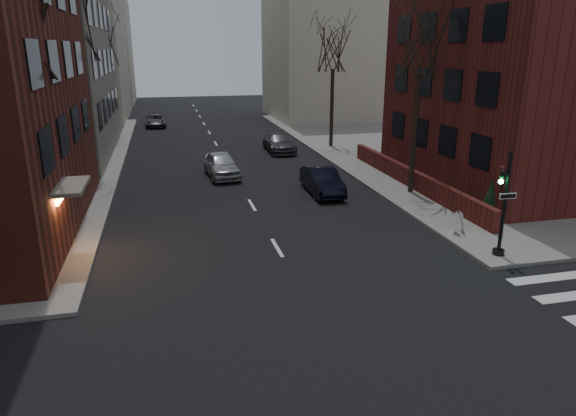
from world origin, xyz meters
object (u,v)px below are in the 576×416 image
(streetlamp_near, at_px, (83,117))
(evergreen_shrub, at_px, (491,197))
(tree_right_a, at_px, (421,41))
(tree_right_b, at_px, (333,49))
(tree_left_a, at_px, (19,25))
(streetlamp_far, at_px, (114,88))
(tree_left_b, at_px, (71,25))
(parked_sedan, at_px, (322,181))
(car_lane_silver, at_px, (222,165))
(sandwich_board, at_px, (458,223))
(tree_left_c, at_px, (100,43))
(car_lane_gray, at_px, (279,142))
(traffic_signal, at_px, (502,211))
(car_lane_far, at_px, (156,121))

(streetlamp_near, distance_m, evergreen_shrub, 20.88)
(tree_right_a, relative_size, tree_right_b, 1.06)
(tree_left_a, height_order, streetlamp_far, tree_left_a)
(tree_left_a, relative_size, tree_left_b, 0.95)
(tree_right_b, bearing_deg, parked_sedan, -110.19)
(tree_left_a, height_order, car_lane_silver, tree_left_a)
(sandwich_board, distance_m, evergreen_shrub, 3.22)
(tree_left_c, relative_size, car_lane_gray, 1.99)
(tree_left_a, height_order, evergreen_shrub, tree_left_a)
(tree_left_c, relative_size, streetlamp_near, 1.55)
(tree_right_a, bearing_deg, tree_left_b, 155.56)
(tree_right_b, relative_size, streetlamp_far, 1.46)
(tree_left_c, height_order, evergreen_shrub, tree_left_c)
(tree_right_a, bearing_deg, car_lane_silver, 146.33)
(traffic_signal, distance_m, tree_right_a, 10.92)
(tree_right_a, distance_m, sandwich_board, 9.89)
(traffic_signal, distance_m, streetlamp_far, 36.81)
(car_lane_gray, bearing_deg, tree_right_a, -71.40)
(traffic_signal, bearing_deg, tree_left_b, 134.54)
(car_lane_far, bearing_deg, evergreen_shrub, -65.25)
(traffic_signal, relative_size, tree_left_a, 0.39)
(sandwich_board, height_order, evergreen_shrub, evergreen_shrub)
(car_lane_silver, bearing_deg, tree_left_a, -131.69)
(tree_left_a, distance_m, car_lane_gray, 23.22)
(tree_left_c, distance_m, car_lane_silver, 18.98)
(tree_left_c, distance_m, streetlamp_far, 4.33)
(tree_right_a, bearing_deg, tree_left_c, 128.66)
(tree_right_b, distance_m, car_lane_silver, 14.02)
(tree_left_b, relative_size, parked_sedan, 2.48)
(streetlamp_near, bearing_deg, sandwich_board, -33.13)
(car_lane_far, bearing_deg, car_lane_silver, -79.51)
(traffic_signal, xyz_separation_m, tree_right_b, (0.86, 23.01, 5.68))
(tree_left_b, xyz_separation_m, tree_right_b, (17.60, 6.00, -1.33))
(tree_right_a, distance_m, streetlamp_far, 29.65)
(tree_left_a, relative_size, evergreen_shrub, 5.67)
(tree_left_b, bearing_deg, car_lane_gray, 22.36)
(car_lane_gray, xyz_separation_m, evergreen_shrub, (6.08, -18.17, 0.35))
(tree_left_a, bearing_deg, streetlamp_near, 85.71)
(traffic_signal, relative_size, evergreen_shrub, 2.21)
(traffic_signal, distance_m, car_lane_silver, 17.74)
(tree_left_a, height_order, streetlamp_near, tree_left_a)
(tree_left_c, height_order, car_lane_silver, tree_left_c)
(streetlamp_far, bearing_deg, car_lane_gray, -39.93)
(car_lane_gray, bearing_deg, sandwich_board, -79.78)
(tree_left_b, distance_m, sandwich_board, 23.53)
(traffic_signal, distance_m, sandwich_board, 2.88)
(car_lane_silver, bearing_deg, car_lane_far, 96.17)
(traffic_signal, relative_size, streetlamp_near, 0.64)
(tree_right_a, bearing_deg, car_lane_gray, 108.05)
(tree_left_a, relative_size, streetlamp_near, 1.63)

